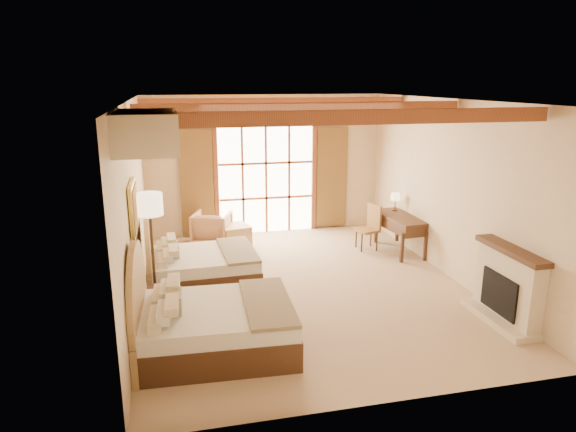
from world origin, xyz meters
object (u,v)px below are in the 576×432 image
object	(u,v)px
bed_near	(204,323)
armchair	(212,228)
bed_far	(194,265)
desk	(400,232)
nightstand	(157,307)

from	to	relation	value
bed_near	armchair	world-z (taller)	bed_near
bed_far	desk	bearing A→B (deg)	9.66
bed_near	desk	size ratio (longest dim) A/B	1.44
armchair	nightstand	bearing A→B (deg)	92.78
bed_near	bed_far	size ratio (longest dim) A/B	1.09
bed_near	desk	xyz separation A→B (m)	(4.32, 3.27, -0.00)
bed_far	nightstand	world-z (taller)	bed_far
bed_far	desk	xyz separation A→B (m)	(4.33, 0.91, 0.03)
armchair	desk	bearing A→B (deg)	-179.99
armchair	bed_far	bearing A→B (deg)	97.15
bed_far	armchair	distance (m)	2.34
bed_far	desk	size ratio (longest dim) A/B	1.32
armchair	bed_near	bearing A→B (deg)	103.61
bed_far	desk	world-z (taller)	bed_far
bed_far	armchair	world-z (taller)	bed_far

